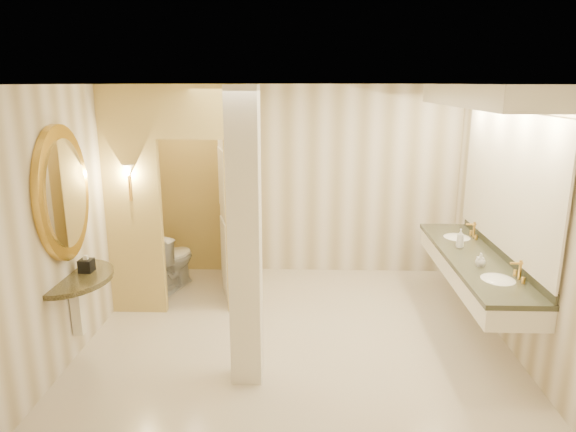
# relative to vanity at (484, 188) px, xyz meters

# --- Properties ---
(floor) EXTENTS (4.50, 4.50, 0.00)m
(floor) POSITION_rel_vanity_xyz_m (-1.98, -0.16, -1.63)
(floor) COLOR beige
(floor) RESTS_ON ground
(ceiling) EXTENTS (4.50, 4.50, 0.00)m
(ceiling) POSITION_rel_vanity_xyz_m (-1.98, -0.16, 1.07)
(ceiling) COLOR silver
(ceiling) RESTS_ON wall_back
(wall_back) EXTENTS (4.50, 0.02, 2.70)m
(wall_back) POSITION_rel_vanity_xyz_m (-1.98, 1.84, -0.28)
(wall_back) COLOR silver
(wall_back) RESTS_ON floor
(wall_front) EXTENTS (4.50, 0.02, 2.70)m
(wall_front) POSITION_rel_vanity_xyz_m (-1.98, -2.16, -0.28)
(wall_front) COLOR silver
(wall_front) RESTS_ON floor
(wall_left) EXTENTS (0.02, 4.00, 2.70)m
(wall_left) POSITION_rel_vanity_xyz_m (-4.23, -0.16, -0.28)
(wall_left) COLOR silver
(wall_left) RESTS_ON floor
(wall_right) EXTENTS (0.02, 4.00, 2.70)m
(wall_right) POSITION_rel_vanity_xyz_m (0.27, -0.16, -0.28)
(wall_right) COLOR silver
(wall_right) RESTS_ON floor
(toilet_closet) EXTENTS (1.50, 1.55, 2.70)m
(toilet_closet) POSITION_rel_vanity_xyz_m (-3.10, 0.81, -0.24)
(toilet_closet) COLOR #F2D27E
(toilet_closet) RESTS_ON floor
(wall_sconce) EXTENTS (0.14, 0.14, 0.42)m
(wall_sconce) POSITION_rel_vanity_xyz_m (-3.90, 0.27, 0.10)
(wall_sconce) COLOR gold
(wall_sconce) RESTS_ON toilet_closet
(vanity) EXTENTS (0.75, 2.78, 2.09)m
(vanity) POSITION_rel_vanity_xyz_m (0.00, 0.00, 0.00)
(vanity) COLOR white
(vanity) RESTS_ON floor
(console_shelf) EXTENTS (1.00, 1.00, 1.95)m
(console_shelf) POSITION_rel_vanity_xyz_m (-4.19, -0.75, -0.29)
(console_shelf) COLOR black
(console_shelf) RESTS_ON floor
(pillar) EXTENTS (0.28, 0.28, 2.70)m
(pillar) POSITION_rel_vanity_xyz_m (-2.43, -1.07, -0.28)
(pillar) COLOR white
(pillar) RESTS_ON floor
(tissue_box) EXTENTS (0.13, 0.13, 0.13)m
(tissue_box) POSITION_rel_vanity_xyz_m (-4.08, -0.63, -0.69)
(tissue_box) COLOR black
(tissue_box) RESTS_ON console_shelf
(toilet) EXTENTS (0.66, 0.88, 0.80)m
(toilet) POSITION_rel_vanity_xyz_m (-3.71, 1.09, -1.23)
(toilet) COLOR white
(toilet) RESTS_ON floor
(soap_bottle_a) EXTENTS (0.07, 0.07, 0.14)m
(soap_bottle_a) POSITION_rel_vanity_xyz_m (-0.08, -0.33, -0.68)
(soap_bottle_a) COLOR beige
(soap_bottle_a) RESTS_ON vanity
(soap_bottle_b) EXTENTS (0.11, 0.11, 0.13)m
(soap_bottle_b) POSITION_rel_vanity_xyz_m (-0.08, -0.33, -0.69)
(soap_bottle_b) COLOR silver
(soap_bottle_b) RESTS_ON vanity
(soap_bottle_c) EXTENTS (0.11, 0.11, 0.22)m
(soap_bottle_c) POSITION_rel_vanity_xyz_m (-0.12, 0.28, -0.64)
(soap_bottle_c) COLOR #C6B28C
(soap_bottle_c) RESTS_ON vanity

